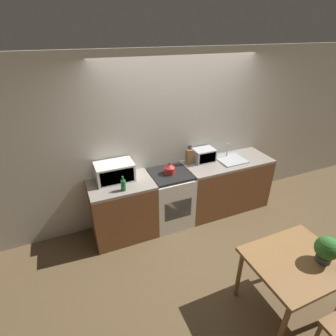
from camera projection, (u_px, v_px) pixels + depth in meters
name	position (u px, v px, depth m)	size (l,w,h in m)	color
ground_plane	(203.00, 240.00, 3.94)	(16.00, 16.00, 0.00)	brown
wall_back	(178.00, 138.00, 4.10)	(10.00, 0.06, 2.60)	beige
counter_left_run	(123.00, 209.00, 3.87)	(0.91, 0.62, 0.90)	brown
counter_right_run	(225.00, 184.00, 4.49)	(1.46, 0.62, 0.90)	brown
stove_range	(170.00, 198.00, 4.13)	(0.61, 0.62, 0.90)	silver
kettle	(169.00, 169.00, 3.87)	(0.17, 0.17, 0.17)	maroon
microwave	(115.00, 172.00, 3.68)	(0.53, 0.33, 0.26)	silver
bottle	(123.00, 185.00, 3.47)	(0.07, 0.07, 0.21)	#1E662D
knife_block	(189.00, 157.00, 4.13)	(0.10, 0.08, 0.31)	brown
toaster_oven	(204.00, 155.00, 4.23)	(0.33, 0.25, 0.21)	#ADAFB5
sink_basin	(231.00, 159.00, 4.29)	(0.43, 0.40, 0.24)	#ADAFB5
dining_table	(295.00, 266.00, 2.72)	(0.95, 0.79, 0.72)	brown
potted_plant	(327.00, 249.00, 2.59)	(0.23, 0.23, 0.29)	#424247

